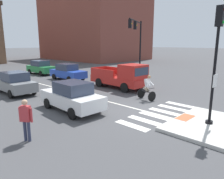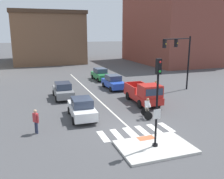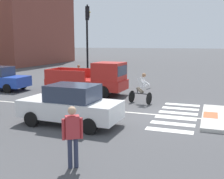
{
  "view_description": "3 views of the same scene",
  "coord_description": "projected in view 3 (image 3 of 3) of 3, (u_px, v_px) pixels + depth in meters",
  "views": [
    {
      "loc": [
        -9.73,
        -6.12,
        3.74
      ],
      "look_at": [
        -0.46,
        2.78,
        0.93
      ],
      "focal_mm": 34.44,
      "sensor_mm": 36.0,
      "label": 1
    },
    {
      "loc": [
        -6.69,
        -14.39,
        6.63
      ],
      "look_at": [
        -0.1,
        4.37,
        1.9
      ],
      "focal_mm": 39.06,
      "sensor_mm": 36.0,
      "label": 2
    },
    {
      "loc": [
        -12.65,
        -1.74,
        3.29
      ],
      "look_at": [
        1.15,
        3.23,
        0.82
      ],
      "focal_mm": 44.83,
      "sensor_mm": 36.0,
      "label": 3
    }
  ],
  "objects": [
    {
      "name": "crosswalk_stripe_f",
      "position": [
        182.0,
        105.0,
        14.94
      ],
      "size": [
        0.44,
        1.8,
        0.01
      ],
      "primitive_type": "cube",
      "color": "silver",
      "rests_on": "ground"
    },
    {
      "name": "pedestrian_waiting_far_side",
      "position": [
        79.0,
        74.0,
        20.66
      ],
      "size": [
        0.33,
        0.52,
        1.67
      ],
      "color": "#2D334C",
      "rests_on": "ground"
    },
    {
      "name": "traffic_light_mast",
      "position": [
        87.0,
        30.0,
        23.66
      ],
      "size": [
        4.98,
        2.49,
        6.15
      ],
      "color": "black",
      "rests_on": "ground"
    },
    {
      "name": "tactile_pad_front",
      "position": [
        211.0,
        115.0,
        12.24
      ],
      "size": [
        1.1,
        0.6,
        0.01
      ],
      "primitive_type": "cube",
      "color": "#DB5B38",
      "rests_on": "traffic_island"
    },
    {
      "name": "crosswalk_stripe_e",
      "position": [
        180.0,
        109.0,
        14.06
      ],
      "size": [
        0.44,
        1.8,
        0.01
      ],
      "primitive_type": "cube",
      "color": "silver",
      "rests_on": "ground"
    },
    {
      "name": "crosswalk_stripe_d",
      "position": [
        178.0,
        113.0,
        13.19
      ],
      "size": [
        0.44,
        1.8,
        0.01
      ],
      "primitive_type": "cube",
      "color": "silver",
      "rests_on": "ground"
    },
    {
      "name": "car_white_westbound_near",
      "position": [
        71.0,
        105.0,
        11.22
      ],
      "size": [
        1.97,
        4.16,
        1.64
      ],
      "color": "white",
      "rests_on": "ground"
    },
    {
      "name": "crosswalk_stripe_a",
      "position": [
        169.0,
        130.0,
        10.56
      ],
      "size": [
        0.44,
        1.8,
        0.01
      ],
      "primitive_type": "cube",
      "color": "silver",
      "rests_on": "ground"
    },
    {
      "name": "crosswalk_stripe_b",
      "position": [
        173.0,
        124.0,
        11.44
      ],
      "size": [
        0.44,
        1.8,
        0.01
      ],
      "primitive_type": "cube",
      "color": "silver",
      "rests_on": "ground"
    },
    {
      "name": "ground_plane",
      "position": [
        169.0,
        115.0,
        12.86
      ],
      "size": [
        300.0,
        300.0,
        0.0
      ],
      "primitive_type": "plane",
      "color": "#474749"
    },
    {
      "name": "cyclist",
      "position": [
        142.0,
        88.0,
        15.08
      ],
      "size": [
        0.88,
        1.21,
        1.68
      ],
      "color": "black",
      "rests_on": "ground"
    },
    {
      "name": "crosswalk_stripe_c",
      "position": [
        176.0,
        118.0,
        12.31
      ],
      "size": [
        0.44,
        1.8,
        0.01
      ],
      "primitive_type": "cube",
      "color": "silver",
      "rests_on": "ground"
    },
    {
      "name": "pickup_truck_red_eastbound_mid",
      "position": [
        93.0,
        79.0,
        17.69
      ],
      "size": [
        2.2,
        5.17,
        2.08
      ],
      "color": "red",
      "rests_on": "ground"
    },
    {
      "name": "pedestrian_at_curb_left",
      "position": [
        73.0,
        132.0,
        7.28
      ],
      "size": [
        0.38,
        0.47,
        1.67
      ],
      "color": "#2D334C",
      "rests_on": "ground"
    }
  ]
}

